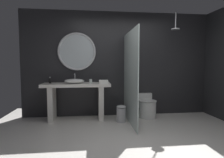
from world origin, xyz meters
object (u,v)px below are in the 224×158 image
Objects in this scene: vessel_sink at (74,81)px; soap_dispenser at (50,80)px; tumbler_cup at (91,81)px; round_wall_mirror at (77,52)px; toilet at (147,107)px; folded_hand_towel at (104,82)px; rain_shower_head at (176,27)px; waste_bin at (121,113)px.

vessel_sink reaches higher than soap_dispenser.
round_wall_mirror reaches higher than tumbler_cup.
folded_hand_towel is at bearing -168.70° from toilet.
soap_dispenser is at bearing 175.78° from vessel_sink.
folded_hand_towel is at bearing -178.94° from rain_shower_head.
round_wall_mirror reaches higher than waste_bin.
vessel_sink is 0.74m from round_wall_mirror.
vessel_sink is 2.67m from rain_shower_head.
folded_hand_towel is (-1.69, -0.03, -1.26)m from rain_shower_head.
soap_dispenser is 0.74× the size of folded_hand_towel.
round_wall_mirror is at bearing 79.68° from vessel_sink.
soap_dispenser is at bearing 176.48° from rain_shower_head.
waste_bin is (0.68, -0.30, -0.71)m from tumbler_cup.
round_wall_mirror is 1.53× the size of toilet.
folded_hand_towel is at bearing -14.31° from vessel_sink.
tumbler_cup is 1.52m from toilet.
vessel_sink is 3.08× the size of soap_dispenser.
folded_hand_towel is (-0.39, 0.13, 0.71)m from waste_bin.
vessel_sink is 0.77× the size of toilet.
rain_shower_head is 1.03× the size of waste_bin.
soap_dispenser is 0.16× the size of round_wall_mirror.
rain_shower_head reaches higher than round_wall_mirror.
folded_hand_towel is (0.66, -0.17, -0.01)m from vessel_sink.
tumbler_cup is 1.03m from waste_bin.
toilet is at bearing 162.94° from rain_shower_head.
vessel_sink is at bearing 179.02° from tumbler_cup.
rain_shower_head reaches higher than soap_dispenser.
round_wall_mirror is at bearing 172.88° from toilet.
waste_bin is (1.05, -0.30, -0.72)m from vessel_sink.
soap_dispenser reaches higher than toilet.
vessel_sink is 1.87m from toilet.
toilet is at bearing 11.30° from folded_hand_towel.
tumbler_cup is at bearing -39.09° from round_wall_mirror.
rain_shower_head is at bearing -3.52° from soap_dispenser.
tumbler_cup is 0.82m from round_wall_mirror.
vessel_sink is 1.18× the size of rain_shower_head.
waste_bin is at bearing -12.07° from soap_dispenser.
tumbler_cup is at bearing -2.91° from soap_dispenser.
waste_bin is at bearing -153.41° from toilet.
soap_dispenser is 0.94m from round_wall_mirror.
folded_hand_towel is (0.62, -0.43, -0.71)m from round_wall_mirror.
round_wall_mirror is 2.42× the size of waste_bin.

